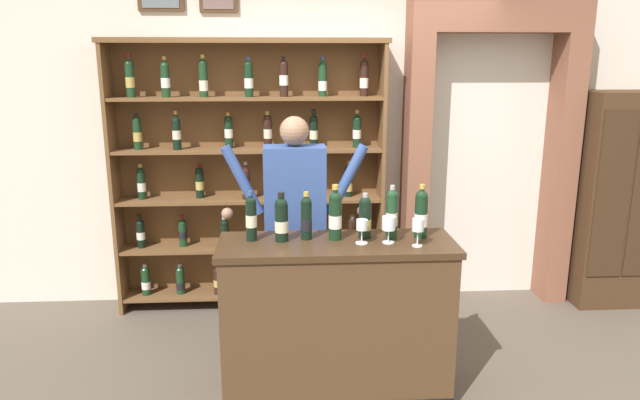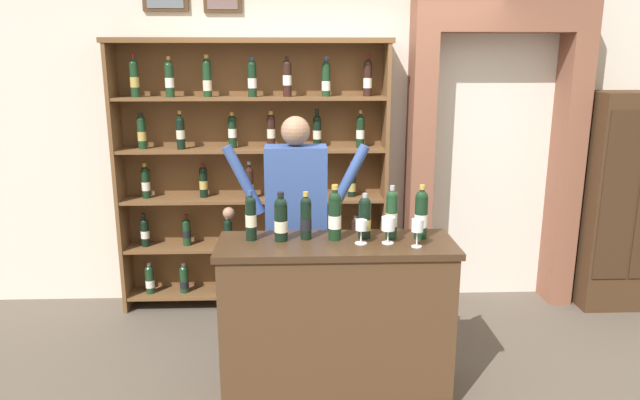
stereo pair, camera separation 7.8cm
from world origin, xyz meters
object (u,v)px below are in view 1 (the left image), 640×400
Objects in this scene: tasting_counter at (336,320)px; wine_glass_center at (418,227)px; tasting_bottle_bianco at (392,213)px; wine_glass_left at (362,226)px; wine_glass_spare at (389,225)px; tasting_bottle_super_tuscan at (335,215)px; wine_shelf at (249,171)px; shopkeeper at (295,211)px; tasting_bottle_brunello at (365,217)px; tasting_bottle_riserva at (306,218)px; tasting_bottle_rosso at (421,213)px; tasting_bottle_chianti at (251,217)px; tasting_bottle_grappa at (281,219)px; side_cabinet at (613,199)px.

wine_glass_center is (0.46, -0.11, 0.62)m from tasting_counter.
tasting_bottle_bianco is 0.22m from wine_glass_left.
tasting_bottle_super_tuscan is at bearing 164.71° from wine_glass_spare.
wine_shelf reaches higher than tasting_counter.
shopkeeper is 6.09× the size of tasting_bottle_brunello.
tasting_bottle_rosso reaches higher than tasting_bottle_riserva.
wine_glass_spare is at bearing -12.40° from tasting_bottle_riserva.
tasting_bottle_rosso is at bearing 1.31° from tasting_bottle_super_tuscan.
wine_glass_center is at bearing -15.83° from tasting_bottle_riserva.
shopkeeper reaches higher than tasting_bottle_rosso.
tasting_bottle_chianti is at bearing -178.53° from tasting_bottle_riserva.
tasting_bottle_rosso is 1.99× the size of wine_glass_center.
wine_glass_spare reaches higher than wine_glass_left.
tasting_bottle_riserva is at bearing 167.60° from wine_glass_spare.
tasting_bottle_super_tuscan is 0.49m from wine_glass_center.
tasting_bottle_chianti reaches higher than tasting_bottle_grappa.
tasting_counter is 4.33× the size of tasting_bottle_bianco.
side_cabinet is 10.89× the size of wine_glass_center.
wine_shelf is 1.63m from wine_glass_left.
wine_glass_left is (0.38, -0.57, 0.05)m from shopkeeper.
wine_glass_left is at bearing -29.96° from tasting_bottle_super_tuscan.
wine_glass_spare is at bearing -40.69° from tasting_bottle_brunello.
tasting_counter is at bearing 166.98° from wine_glass_center.
wine_glass_spare is (-0.21, -0.10, -0.04)m from tasting_bottle_rosso.
tasting_bottle_super_tuscan is 2.04× the size of wine_glass_center.
tasting_bottle_chianti is 0.18m from tasting_bottle_grappa.
tasting_bottle_riserva is 0.86× the size of tasting_bottle_super_tuscan.
tasting_counter is 0.74m from tasting_bottle_bianco.
tasting_bottle_grappa is (-2.80, -1.28, 0.24)m from side_cabinet.
tasting_bottle_chianti is 0.90× the size of tasting_bottle_super_tuscan.
tasting_bottle_rosso is (0.34, -0.01, 0.02)m from tasting_bottle_brunello.
side_cabinet is at bearing 24.64° from tasting_bottle_grappa.
side_cabinet is at bearing 30.69° from tasting_bottle_bianco.
tasting_bottle_bianco is (0.57, -0.48, 0.10)m from shopkeeper.
tasting_bottle_riserva is (0.06, -0.47, 0.08)m from shopkeeper.
tasting_counter is at bearing 174.13° from wine_glass_spare.
tasting_bottle_brunello reaches higher than wine_glass_spare.
shopkeeper is at bearing 123.65° from wine_glass_left.
side_cabinet reaches higher than wine_glass_center.
wine_shelf is at bearing 178.31° from side_cabinet.
tasting_bottle_bianco is (0.34, 0.06, 0.66)m from tasting_counter.
tasting_bottle_bianco is at bearing -55.53° from wine_shelf.
tasting_bottle_rosso reaches higher than wine_glass_left.
tasting_bottle_chianti is 0.92× the size of tasting_bottle_rosso.
shopkeeper is at bearing -67.91° from wine_shelf.
tasting_bottle_brunello is 0.17m from wine_glass_spare.
tasting_bottle_brunello is 0.85× the size of tasting_bottle_bianco.
wine_shelf is 1.49m from tasting_bottle_super_tuscan.
wine_shelf reaches higher than tasting_bottle_riserva.
wine_glass_center is (0.28, -0.18, -0.01)m from tasting_bottle_brunello.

